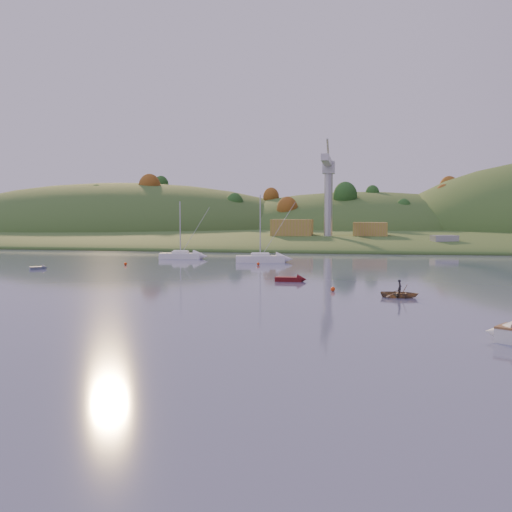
% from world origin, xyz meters
% --- Properties ---
extents(ground, '(500.00, 500.00, 0.00)m').
position_xyz_m(ground, '(0.00, 0.00, 0.00)').
color(ground, '#3D4164').
rests_on(ground, ground).
extents(far_shore, '(620.00, 220.00, 1.50)m').
position_xyz_m(far_shore, '(0.00, 230.00, 0.00)').
color(far_shore, '#2E5020').
rests_on(far_shore, ground).
extents(shore_slope, '(640.00, 150.00, 7.00)m').
position_xyz_m(shore_slope, '(0.00, 165.00, 0.00)').
color(shore_slope, '#2E5020').
rests_on(shore_slope, ground).
extents(hill_left_far, '(120.00, 100.00, 32.00)m').
position_xyz_m(hill_left_far, '(-160.00, 215.00, 0.00)').
color(hill_left_far, '#2E5020').
rests_on(hill_left_far, ground).
extents(hill_left, '(170.00, 140.00, 44.00)m').
position_xyz_m(hill_left, '(-90.00, 200.00, 0.00)').
color(hill_left, '#2E5020').
rests_on(hill_left, ground).
extents(hill_center, '(140.00, 120.00, 36.00)m').
position_xyz_m(hill_center, '(10.00, 210.00, 0.00)').
color(hill_center, '#2E5020').
rests_on(hill_center, ground).
extents(hillside_trees, '(280.00, 50.00, 32.00)m').
position_xyz_m(hillside_trees, '(0.00, 185.00, 0.00)').
color(hillside_trees, '#1E4C1B').
rests_on(hillside_trees, ground).
extents(wharf, '(42.00, 16.00, 2.40)m').
position_xyz_m(wharf, '(5.00, 122.00, 1.20)').
color(wharf, slate).
rests_on(wharf, ground).
extents(shed_west, '(11.00, 8.00, 4.80)m').
position_xyz_m(shed_west, '(-8.00, 123.00, 4.80)').
color(shed_west, '#A68B37').
rests_on(shed_west, wharf).
extents(shed_east, '(9.00, 7.00, 4.00)m').
position_xyz_m(shed_east, '(13.00, 124.00, 4.40)').
color(shed_east, '#A68B37').
rests_on(shed_east, wharf).
extents(dock_crane, '(3.20, 28.00, 20.30)m').
position_xyz_m(dock_crane, '(2.00, 118.39, 17.17)').
color(dock_crane, '#B7B7BC').
rests_on(dock_crane, wharf).
extents(sailboat_near, '(8.86, 4.15, 11.84)m').
position_xyz_m(sailboat_near, '(-6.89, 65.57, 0.76)').
color(sailboat_near, white).
rests_on(sailboat_near, ground).
extents(sailboat_far, '(8.01, 2.93, 10.90)m').
position_xyz_m(sailboat_far, '(-23.36, 71.30, 0.71)').
color(sailboat_far, white).
rests_on(sailboat_far, ground).
extents(canoe, '(3.94, 2.98, 0.77)m').
position_xyz_m(canoe, '(14.29, 25.61, 0.39)').
color(canoe, '#8A6F4C').
rests_on(canoe, ground).
extents(paddler, '(0.42, 0.59, 1.54)m').
position_xyz_m(paddler, '(14.29, 25.61, 0.77)').
color(paddler, black).
rests_on(paddler, ground).
extents(red_tender, '(3.93, 1.36, 1.34)m').
position_xyz_m(red_tender, '(2.35, 37.62, 0.28)').
color(red_tender, '#570C0F').
rests_on(red_tender, ground).
extents(grey_dinghy, '(2.64, 2.42, 0.98)m').
position_xyz_m(grey_dinghy, '(-38.02, 47.22, 0.20)').
color(grey_dinghy, slate).
rests_on(grey_dinghy, ground).
extents(work_vessel, '(14.77, 9.44, 3.58)m').
position_xyz_m(work_vessel, '(30.08, 108.00, 1.27)').
color(work_vessel, slate).
rests_on(work_vessel, ground).
extents(buoy_1, '(0.50, 0.50, 0.50)m').
position_xyz_m(buoy_1, '(7.47, 29.05, 0.25)').
color(buoy_1, '#E93C0C').
rests_on(buoy_1, ground).
extents(buoy_2, '(0.50, 0.50, 0.50)m').
position_xyz_m(buoy_2, '(-27.86, 55.80, 0.25)').
color(buoy_2, '#E93C0C').
rests_on(buoy_2, ground).
extents(buoy_3, '(0.50, 0.50, 0.50)m').
position_xyz_m(buoy_3, '(-6.17, 59.55, 0.25)').
color(buoy_3, '#E93C0C').
rests_on(buoy_3, ground).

